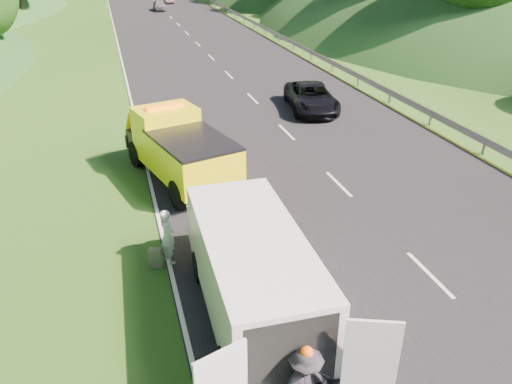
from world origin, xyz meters
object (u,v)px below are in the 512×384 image
object	(u,v)px
passing_suv	(311,110)
woman	(170,262)
white_van	(251,269)
suitcase	(156,258)
tow_truck	(179,147)
child	(233,261)

from	to	relation	value
passing_suv	woman	bearing A→B (deg)	-117.48
white_van	suitcase	bearing A→B (deg)	128.24
tow_truck	woman	size ratio (longest dim) A/B	3.93
woman	child	bearing A→B (deg)	-126.96
tow_truck	passing_suv	distance (m)	10.67
tow_truck	suitcase	bearing A→B (deg)	-120.74
white_van	suitcase	world-z (taller)	white_van
tow_truck	white_van	distance (m)	8.41
woman	passing_suv	xyz separation A→B (m)	(9.32, 12.31, 0.00)
child	white_van	bearing A→B (deg)	-66.43
suitcase	tow_truck	bearing A→B (deg)	74.61
white_van	child	bearing A→B (deg)	88.64
tow_truck	woman	xyz separation A→B (m)	(-1.17, -5.54, -1.31)
child	suitcase	distance (m)	2.20
child	suitcase	size ratio (longest dim) A/B	1.77
tow_truck	child	world-z (taller)	tow_truck
child	suitcase	world-z (taller)	suitcase
child	woman	bearing A→B (deg)	-169.54
passing_suv	suitcase	bearing A→B (deg)	-118.29
tow_truck	white_van	world-z (taller)	tow_truck
tow_truck	woman	world-z (taller)	tow_truck
white_van	child	distance (m)	2.74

